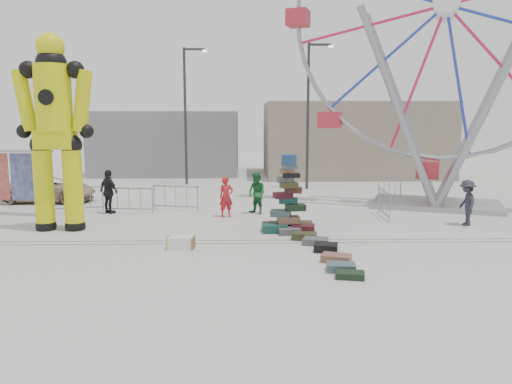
{
  "coord_description": "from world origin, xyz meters",
  "views": [
    {
      "loc": [
        -0.6,
        -14.84,
        3.95
      ],
      "look_at": [
        -0.16,
        2.07,
        1.44
      ],
      "focal_mm": 35.0,
      "sensor_mm": 36.0,
      "label": 1
    }
  ],
  "objects_px": {
    "pedestrian_green": "(257,193)",
    "barricade_dummy_b": "(129,200)",
    "lamp_post_left": "(187,109)",
    "parked_suv": "(48,189)",
    "pedestrian_grey": "(467,203)",
    "lamp_post_right": "(310,108)",
    "ferris_wheel": "(445,32)",
    "barricade_dummy_c": "(176,198)",
    "crash_test_dummy": "(55,125)",
    "pedestrian_black": "(109,192)",
    "suitcase_tower": "(288,210)",
    "barricade_wheel_front": "(384,204)",
    "barricade_wheel_back": "(389,189)",
    "steamer_trunk": "(181,243)",
    "barricade_dummy_a": "(78,199)",
    "pedestrian_red": "(226,197)",
    "banner_scaffold": "(9,166)"
  },
  "relations": [
    {
      "from": "crash_test_dummy",
      "to": "parked_suv",
      "type": "xyz_separation_m",
      "value": [
        -2.74,
        6.09,
        -3.11
      ]
    },
    {
      "from": "crash_test_dummy",
      "to": "steamer_trunk",
      "type": "relative_size",
      "value": 8.86
    },
    {
      "from": "pedestrian_grey",
      "to": "pedestrian_green",
      "type": "bearing_deg",
      "value": -102.62
    },
    {
      "from": "crash_test_dummy",
      "to": "suitcase_tower",
      "type": "bearing_deg",
      "value": -1.2
    },
    {
      "from": "suitcase_tower",
      "to": "barricade_dummy_b",
      "type": "xyz_separation_m",
      "value": [
        -6.36,
        3.47,
        -0.2
      ]
    },
    {
      "from": "crash_test_dummy",
      "to": "barricade_wheel_back",
      "type": "distance_m",
      "value": 15.36
    },
    {
      "from": "ferris_wheel",
      "to": "pedestrian_red",
      "type": "xyz_separation_m",
      "value": [
        -9.38,
        -2.15,
        -6.79
      ]
    },
    {
      "from": "suitcase_tower",
      "to": "ferris_wheel",
      "type": "distance_m",
      "value": 10.95
    },
    {
      "from": "barricade_dummy_c",
      "to": "lamp_post_right",
      "type": "bearing_deg",
      "value": 59.25
    },
    {
      "from": "suitcase_tower",
      "to": "barricade_wheel_front",
      "type": "bearing_deg",
      "value": 30.44
    },
    {
      "from": "lamp_post_right",
      "to": "barricade_dummy_a",
      "type": "distance_m",
      "value": 13.28
    },
    {
      "from": "barricade_dummy_b",
      "to": "steamer_trunk",
      "type": "bearing_deg",
      "value": -58.1
    },
    {
      "from": "lamp_post_left",
      "to": "barricade_dummy_a",
      "type": "relative_size",
      "value": 4.0
    },
    {
      "from": "barricade_wheel_back",
      "to": "barricade_dummy_a",
      "type": "bearing_deg",
      "value": -92.98
    },
    {
      "from": "suitcase_tower",
      "to": "barricade_wheel_front",
      "type": "height_order",
      "value": "suitcase_tower"
    },
    {
      "from": "lamp_post_left",
      "to": "parked_suv",
      "type": "relative_size",
      "value": 1.86
    },
    {
      "from": "crash_test_dummy",
      "to": "barricade_wheel_front",
      "type": "distance_m",
      "value": 12.72
    },
    {
      "from": "parked_suv",
      "to": "barricade_wheel_front",
      "type": "bearing_deg",
      "value": -104.27
    },
    {
      "from": "suitcase_tower",
      "to": "parked_suv",
      "type": "distance_m",
      "value": 12.61
    },
    {
      "from": "pedestrian_green",
      "to": "barricade_dummy_b",
      "type": "bearing_deg",
      "value": -138.34
    },
    {
      "from": "lamp_post_right",
      "to": "banner_scaffold",
      "type": "distance_m",
      "value": 15.34
    },
    {
      "from": "lamp_post_right",
      "to": "barricade_dummy_b",
      "type": "bearing_deg",
      "value": -139.9
    },
    {
      "from": "crash_test_dummy",
      "to": "pedestrian_green",
      "type": "height_order",
      "value": "crash_test_dummy"
    },
    {
      "from": "crash_test_dummy",
      "to": "steamer_trunk",
      "type": "distance_m",
      "value": 6.42
    },
    {
      "from": "suitcase_tower",
      "to": "crash_test_dummy",
      "type": "height_order",
      "value": "crash_test_dummy"
    },
    {
      "from": "banner_scaffold",
      "to": "pedestrian_green",
      "type": "height_order",
      "value": "banner_scaffold"
    },
    {
      "from": "pedestrian_grey",
      "to": "lamp_post_right",
      "type": "bearing_deg",
      "value": -150.2
    },
    {
      "from": "lamp_post_left",
      "to": "barricade_dummy_c",
      "type": "distance_m",
      "value": 9.44
    },
    {
      "from": "suitcase_tower",
      "to": "pedestrian_grey",
      "type": "relative_size",
      "value": 1.58
    },
    {
      "from": "lamp_post_right",
      "to": "pedestrian_black",
      "type": "xyz_separation_m",
      "value": [
        -9.29,
        -7.17,
        -3.56
      ]
    },
    {
      "from": "lamp_post_right",
      "to": "pedestrian_green",
      "type": "relative_size",
      "value": 4.65
    },
    {
      "from": "barricade_dummy_c",
      "to": "parked_suv",
      "type": "bearing_deg",
      "value": 173.71
    },
    {
      "from": "ferris_wheel",
      "to": "pedestrian_green",
      "type": "distance_m",
      "value": 10.68
    },
    {
      "from": "lamp_post_left",
      "to": "pedestrian_black",
      "type": "distance_m",
      "value": 10.1
    },
    {
      "from": "pedestrian_red",
      "to": "pedestrian_green",
      "type": "xyz_separation_m",
      "value": [
        1.24,
        0.6,
        0.05
      ]
    },
    {
      "from": "pedestrian_red",
      "to": "pedestrian_green",
      "type": "relative_size",
      "value": 0.94
    },
    {
      "from": "lamp_post_right",
      "to": "crash_test_dummy",
      "type": "height_order",
      "value": "lamp_post_right"
    },
    {
      "from": "barricade_dummy_a",
      "to": "pedestrian_green",
      "type": "bearing_deg",
      "value": -19.75
    },
    {
      "from": "barricade_dummy_b",
      "to": "barricade_wheel_back",
      "type": "distance_m",
      "value": 12.33
    },
    {
      "from": "suitcase_tower",
      "to": "barricade_wheel_front",
      "type": "relative_size",
      "value": 1.35
    },
    {
      "from": "barricade_dummy_c",
      "to": "parked_suv",
      "type": "relative_size",
      "value": 0.47
    },
    {
      "from": "lamp_post_right",
      "to": "pedestrian_grey",
      "type": "height_order",
      "value": "lamp_post_right"
    },
    {
      "from": "crash_test_dummy",
      "to": "pedestrian_black",
      "type": "relative_size",
      "value": 3.83
    },
    {
      "from": "ferris_wheel",
      "to": "barricade_dummy_c",
      "type": "distance_m",
      "value": 13.6
    },
    {
      "from": "barricade_dummy_a",
      "to": "barricade_dummy_c",
      "type": "bearing_deg",
      "value": -11.43
    },
    {
      "from": "crash_test_dummy",
      "to": "pedestrian_red",
      "type": "relative_size",
      "value": 4.34
    },
    {
      "from": "pedestrian_grey",
      "to": "steamer_trunk",
      "type": "bearing_deg",
      "value": -68.02
    },
    {
      "from": "suitcase_tower",
      "to": "steamer_trunk",
      "type": "bearing_deg",
      "value": -144.81
    },
    {
      "from": "barricade_dummy_b",
      "to": "pedestrian_grey",
      "type": "bearing_deg",
      "value": -6.04
    },
    {
      "from": "crash_test_dummy",
      "to": "ferris_wheel",
      "type": "bearing_deg",
      "value": 17.33
    }
  ]
}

